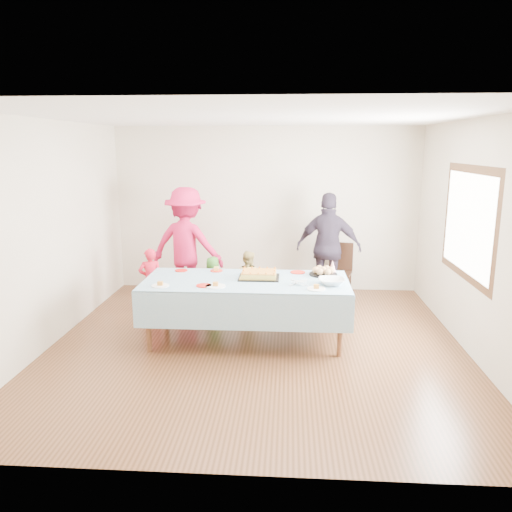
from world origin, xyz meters
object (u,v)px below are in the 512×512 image
Objects in this scene: birthday_cake at (259,275)px; dining_chair at (340,267)px; party_table at (246,284)px; adult_left at (187,245)px.

dining_chair is at bearing 57.18° from birthday_cake.
birthday_cake is at bearing -108.34° from dining_chair.
party_table is 5.01× the size of birthday_cake.
adult_left is (-1.21, 1.47, 0.07)m from birthday_cake.
adult_left reaches higher than birthday_cake.
dining_chair is (1.34, 1.94, -0.24)m from party_table.
dining_chair is at bearing 55.45° from party_table.
adult_left is at bearing 123.79° from party_table.
adult_left reaches higher than dining_chair.
birthday_cake is (0.15, 0.11, 0.10)m from party_table.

